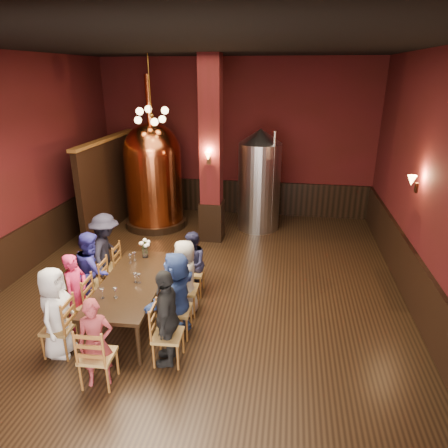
% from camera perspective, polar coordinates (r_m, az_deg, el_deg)
% --- Properties ---
extents(room, '(10.00, 10.02, 4.50)m').
position_cam_1_polar(room, '(7.13, -3.83, 5.90)').
color(room, black).
rests_on(room, ground).
extents(wainscot_right, '(0.08, 9.90, 1.00)m').
position_cam_1_polar(wainscot_right, '(7.96, 25.83, -8.19)').
color(wainscot_right, black).
rests_on(wainscot_right, ground).
extents(wainscot_back, '(7.90, 0.08, 1.00)m').
position_cam_1_polar(wainscot_back, '(12.30, 1.58, 3.93)').
color(wainscot_back, black).
rests_on(wainscot_back, ground).
extents(wainscot_left, '(0.08, 9.90, 1.00)m').
position_cam_1_polar(wainscot_left, '(9.41, -27.81, -4.09)').
color(wainscot_left, black).
rests_on(wainscot_left, ground).
extents(column, '(0.58, 0.58, 4.50)m').
position_cam_1_polar(column, '(9.86, -1.83, 10.14)').
color(column, '#460F13').
rests_on(column, ground).
extents(partition, '(0.22, 3.50, 2.40)m').
position_cam_1_polar(partition, '(11.37, -15.92, 5.37)').
color(partition, black).
rests_on(partition, ground).
extents(pendant_cluster, '(0.90, 0.90, 1.70)m').
position_cam_1_polar(pendant_cluster, '(10.23, -10.35, 15.03)').
color(pendant_cluster, '#A57226').
rests_on(pendant_cluster, room).
extents(sconce_wall, '(0.20, 0.20, 0.36)m').
position_cam_1_polar(sconce_wall, '(8.07, 25.86, 5.26)').
color(sconce_wall, black).
rests_on(sconce_wall, room).
extents(sconce_column, '(0.20, 0.20, 0.36)m').
position_cam_1_polar(sconce_column, '(9.58, -2.18, 9.51)').
color(sconce_column, black).
rests_on(sconce_column, column).
extents(dining_table, '(1.13, 2.45, 0.75)m').
position_cam_1_polar(dining_table, '(7.07, -12.92, -8.43)').
color(dining_table, black).
rests_on(dining_table, ground).
extents(chair_0, '(0.48, 0.48, 0.92)m').
position_cam_1_polar(chair_0, '(6.75, -22.57, -13.46)').
color(chair_0, brown).
rests_on(chair_0, ground).
extents(person_0, '(0.52, 0.75, 1.45)m').
position_cam_1_polar(person_0, '(6.61, -22.89, -11.56)').
color(person_0, white).
rests_on(person_0, ground).
extents(chair_1, '(0.48, 0.48, 0.92)m').
position_cam_1_polar(chair_1, '(7.24, -20.11, -10.61)').
color(chair_1, brown).
rests_on(chair_1, ground).
extents(person_1, '(0.38, 0.53, 1.36)m').
position_cam_1_polar(person_1, '(7.13, -20.33, -9.10)').
color(person_1, '#CB2254').
rests_on(person_1, ground).
extents(chair_2, '(0.48, 0.48, 0.92)m').
position_cam_1_polar(chair_2, '(7.75, -18.03, -8.16)').
color(chair_2, brown).
rests_on(chair_2, ground).
extents(person_2, '(0.62, 0.80, 1.48)m').
position_cam_1_polar(person_2, '(7.62, -18.26, -6.32)').
color(person_2, navy).
rests_on(person_2, ground).
extents(chair_3, '(0.48, 0.48, 0.92)m').
position_cam_1_polar(chair_3, '(8.29, -16.21, -5.97)').
color(chair_3, brown).
rests_on(chair_3, ground).
extents(person_3, '(0.74, 1.10, 1.58)m').
position_cam_1_polar(person_3, '(8.15, -16.44, -3.90)').
color(person_3, black).
rests_on(person_3, ground).
extents(chair_4, '(0.48, 0.48, 0.92)m').
position_cam_1_polar(chair_4, '(6.16, -8.02, -15.40)').
color(chair_4, brown).
rests_on(chair_4, ground).
extents(person_4, '(0.49, 0.94, 1.53)m').
position_cam_1_polar(person_4, '(5.99, -8.16, -13.06)').
color(person_4, black).
rests_on(person_4, ground).
extents(chair_5, '(0.48, 0.48, 0.92)m').
position_cam_1_polar(chair_5, '(6.70, -6.62, -12.06)').
color(chair_5, brown).
rests_on(chair_5, ground).
extents(person_5, '(0.73, 1.43, 1.48)m').
position_cam_1_polar(person_5, '(6.55, -6.73, -10.00)').
color(person_5, '#2D4587').
rests_on(person_5, ground).
extents(chair_6, '(0.48, 0.48, 0.92)m').
position_cam_1_polar(chair_6, '(7.25, -5.49, -9.25)').
color(chair_6, brown).
rests_on(chair_6, ground).
extents(person_6, '(0.52, 0.73, 1.39)m').
position_cam_1_polar(person_6, '(7.13, -5.55, -7.61)').
color(person_6, '#B1AC9D').
rests_on(person_6, ground).
extents(chair_7, '(0.48, 0.48, 0.92)m').
position_cam_1_polar(chair_7, '(7.82, -4.51, -6.81)').
color(chair_7, brown).
rests_on(chair_7, ground).
extents(person_7, '(0.47, 0.68, 1.27)m').
position_cam_1_polar(person_7, '(7.74, -4.55, -5.66)').
color(person_7, '#1D1D3A').
rests_on(person_7, ground).
extents(chair_8, '(0.48, 0.48, 0.92)m').
position_cam_1_polar(chair_8, '(6.01, -17.61, -17.43)').
color(chair_8, brown).
rests_on(chair_8, ground).
extents(person_8, '(0.56, 0.46, 1.32)m').
position_cam_1_polar(person_8, '(5.89, -17.83, -15.91)').
color(person_8, maroon).
rests_on(person_8, ground).
extents(copper_kettle, '(1.96, 1.96, 4.04)m').
position_cam_1_polar(copper_kettle, '(11.12, -10.05, 6.98)').
color(copper_kettle, black).
rests_on(copper_kettle, ground).
extents(steel_vessel, '(1.28, 1.28, 2.73)m').
position_cam_1_polar(steel_vessel, '(10.82, 5.07, 6.24)').
color(steel_vessel, '#B2B2B7').
rests_on(steel_vessel, ground).
extents(rose_vase, '(0.22, 0.22, 0.37)m').
position_cam_1_polar(rose_vase, '(7.76, -11.28, -3.04)').
color(rose_vase, white).
rests_on(rose_vase, dining_table).
extents(wine_glass_0, '(0.07, 0.07, 0.17)m').
position_cam_1_polar(wine_glass_0, '(6.93, -12.07, -7.62)').
color(wine_glass_0, white).
rests_on(wine_glass_0, dining_table).
extents(wine_glass_1, '(0.07, 0.07, 0.17)m').
position_cam_1_polar(wine_glass_1, '(6.60, -15.27, -9.46)').
color(wine_glass_1, white).
rests_on(wine_glass_1, dining_table).
extents(wine_glass_2, '(0.07, 0.07, 0.17)m').
position_cam_1_polar(wine_glass_2, '(7.73, -12.68, -4.56)').
color(wine_glass_2, white).
rests_on(wine_glass_2, dining_table).
extents(wine_glass_3, '(0.07, 0.07, 0.17)m').
position_cam_1_polar(wine_glass_3, '(6.63, -16.99, -9.48)').
color(wine_glass_3, white).
rests_on(wine_glass_3, dining_table).
extents(wine_glass_4, '(0.07, 0.07, 0.17)m').
position_cam_1_polar(wine_glass_4, '(7.66, -13.25, -4.85)').
color(wine_glass_4, white).
rests_on(wine_glass_4, dining_table).
extents(wine_glass_5, '(0.07, 0.07, 0.17)m').
position_cam_1_polar(wine_glass_5, '(6.96, -12.57, -7.52)').
color(wine_glass_5, white).
rests_on(wine_glass_5, dining_table).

